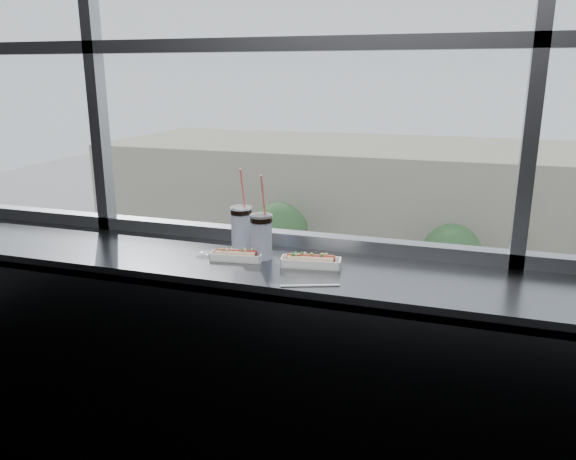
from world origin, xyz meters
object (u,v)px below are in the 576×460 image
(pedestrian_b, at_px, (423,293))
(tree_left, at_px, (279,232))
(loose_straw, at_px, (310,285))
(car_near_c, at_px, (376,401))
(pedestrian_c, at_px, (527,308))
(pedestrian_a, at_px, (310,285))
(hotdog_tray_right, at_px, (311,261))
(hotdog_tray_left, at_px, (236,255))
(car_near_b, at_px, (290,387))
(car_near_a, at_px, (130,360))
(soda_cup_left, at_px, (241,226))
(wrapper, at_px, (204,253))
(soda_cup_right, at_px, (261,234))
(tree_center, at_px, (451,253))
(car_far_b, at_px, (519,330))

(pedestrian_b, relative_size, tree_left, 0.38)
(loose_straw, bearing_deg, car_near_c, 76.16)
(pedestrian_c, height_order, tree_left, tree_left)
(pedestrian_a, bearing_deg, hotdog_tray_right, 15.80)
(pedestrian_b, bearing_deg, pedestrian_a, 95.03)
(pedestrian_b, height_order, tree_left, tree_left)
(hotdog_tray_left, xyz_separation_m, car_near_b, (-5.04, 16.29, -11.00))
(hotdog_tray_right, relative_size, car_near_a, 0.04)
(hotdog_tray_left, relative_size, soda_cup_left, 0.62)
(wrapper, height_order, tree_left, wrapper)
(loose_straw, height_order, car_near_c, loose_straw)
(tree_left, bearing_deg, soda_cup_left, -71.19)
(soda_cup_right, height_order, pedestrian_b, soda_cup_right)
(hotdog_tray_right, distance_m, tree_left, 31.12)
(tree_center, bearing_deg, soda_cup_left, -90.78)
(wrapper, height_order, pedestrian_c, wrapper)
(pedestrian_c, bearing_deg, tree_center, 167.59)
(loose_straw, distance_m, pedestrian_c, 29.99)
(hotdog_tray_left, height_order, soda_cup_right, soda_cup_right)
(tree_center, bearing_deg, car_far_b, -49.50)
(soda_cup_left, xyz_separation_m, car_far_b, (3.80, 24.13, -10.99))
(hotdog_tray_left, distance_m, tree_left, 31.03)
(soda_cup_right, distance_m, car_far_b, 26.86)
(hotdog_tray_left, height_order, soda_cup_left, soda_cup_left)
(hotdog_tray_left, distance_m, hotdog_tray_right, 0.33)
(car_near_b, bearing_deg, car_near_c, -84.57)
(hotdog_tray_left, bearing_deg, car_near_a, 118.99)
(wrapper, xyz_separation_m, pedestrian_c, (4.51, 27.40, -11.02))
(car_far_b, xyz_separation_m, pedestrian_b, (-4.73, 3.63, -0.13))
(loose_straw, bearing_deg, hotdog_tray_right, 84.30)
(pedestrian_b, bearing_deg, tree_center, -74.12)
(car_far_b, height_order, tree_center, tree_center)
(car_near_b, relative_size, pedestrian_a, 3.32)
(soda_cup_left, distance_m, car_near_c, 19.61)
(hotdog_tray_left, relative_size, car_near_c, 0.03)
(soda_cup_right, relative_size, pedestrian_b, 0.18)
(car_far_b, xyz_separation_m, tree_center, (-3.42, 4.00, 2.21))
(wrapper, distance_m, car_near_b, 20.24)
(soda_cup_right, xyz_separation_m, pedestrian_a, (-7.50, 27.30, -11.21))
(hotdog_tray_left, bearing_deg, car_near_b, 99.31)
(pedestrian_a, bearing_deg, soda_cup_right, 15.37)
(hotdog_tray_right, xyz_separation_m, loose_straw, (0.06, -0.22, -0.02))
(car_near_c, bearing_deg, pedestrian_b, -9.23)
(car_far_b, distance_m, tree_left, 14.20)
(loose_straw, xyz_separation_m, pedestrian_a, (-7.80, 27.56, -11.10))
(tree_center, bearing_deg, pedestrian_c, -12.41)
(hotdog_tray_right, distance_m, car_near_c, 19.71)
(wrapper, height_order, car_near_b, wrapper)
(wrapper, distance_m, tree_center, 29.59)
(hotdog_tray_left, height_order, tree_left, hotdog_tray_left)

